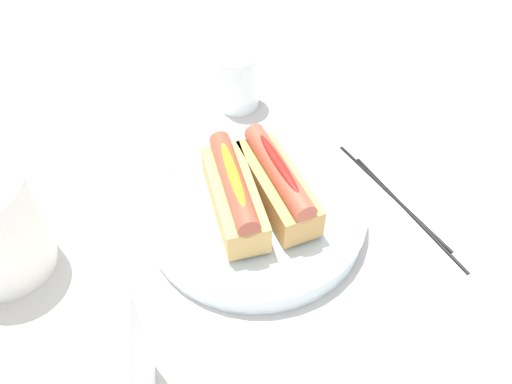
% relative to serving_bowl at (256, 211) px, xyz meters
% --- Properties ---
extents(ground_plane, '(2.40, 2.40, 0.00)m').
position_rel_serving_bowl_xyz_m(ground_plane, '(0.01, 0.01, -0.02)').
color(ground_plane, beige).
extents(serving_bowl, '(0.27, 0.27, 0.03)m').
position_rel_serving_bowl_xyz_m(serving_bowl, '(0.00, 0.00, 0.00)').
color(serving_bowl, silver).
rests_on(serving_bowl, ground_plane).
extents(hotdog_front, '(0.16, 0.09, 0.06)m').
position_rel_serving_bowl_xyz_m(hotdog_front, '(0.01, -0.03, 0.04)').
color(hotdog_front, tan).
rests_on(hotdog_front, serving_bowl).
extents(hotdog_back, '(0.16, 0.07, 0.06)m').
position_rel_serving_bowl_xyz_m(hotdog_back, '(-0.01, 0.03, 0.04)').
color(hotdog_back, tan).
rests_on(hotdog_back, serving_bowl).
extents(water_glass, '(0.07, 0.07, 0.09)m').
position_rel_serving_bowl_xyz_m(water_glass, '(0.24, -0.00, 0.02)').
color(water_glass, white).
rests_on(water_glass, ground_plane).
extents(chopstick_near, '(0.20, 0.09, 0.01)m').
position_rel_serving_bowl_xyz_m(chopstick_near, '(0.02, -0.18, -0.02)').
color(chopstick_near, black).
rests_on(chopstick_near, ground_plane).
extents(chopstick_far, '(0.21, 0.08, 0.01)m').
position_rel_serving_bowl_xyz_m(chopstick_far, '(-0.01, -0.20, -0.02)').
color(chopstick_far, black).
rests_on(chopstick_far, ground_plane).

